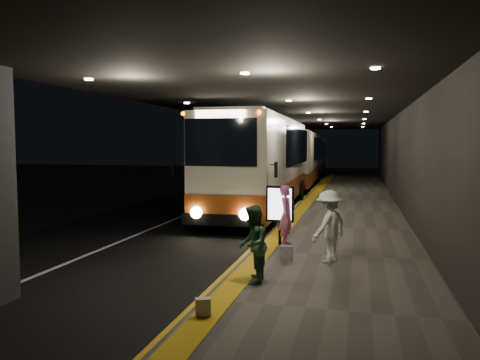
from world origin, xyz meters
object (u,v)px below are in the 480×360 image
Objects in this scene: bag_polka at (286,253)px; passenger_boarding at (286,215)px; coach_second at (297,161)px; bag_plain at (203,307)px; coach_third at (310,158)px; stanchion_post at (279,224)px; info_sign at (280,205)px; coach_main at (261,167)px; passenger_waiting_green at (253,244)px; passenger_waiting_white at (329,226)px.

passenger_boarding is at bearing 98.66° from bag_polka.
coach_second reaches higher than bag_plain.
coach_third is 37.71m from bag_plain.
stanchion_post is (-0.53, 2.15, 0.34)m from bag_polka.
bag_polka is 0.35× the size of stanchion_post.
bag_plain is at bearing -89.14° from info_sign.
stanchion_post is at bearing -86.90° from coach_third.
info_sign is at bearing -78.75° from stanchion_post.
bag_plain is 0.29× the size of stanchion_post.
coach_main is 9.77m from bag_polka.
passenger_waiting_green is 4.37× the size of bag_polka.
passenger_waiting_white reaches higher than passenger_boarding.
passenger_waiting_green reaches higher than bag_polka.
bag_plain is 6.16m from stanchion_post.
coach_main is 1.17× the size of coach_third.
coach_third is at bearing -140.30° from passenger_waiting_white.
coach_third reaches higher than stanchion_post.
coach_main is 7.53× the size of passenger_waiting_white.
coach_second reaches higher than passenger_waiting_green.
coach_main is 9.89m from passenger_waiting_white.
coach_third reaches higher than passenger_waiting_white.
bag_plain is (-0.77, -4.00, -0.03)m from bag_polka.
coach_second is 21.82m from bag_polka.
passenger_boarding reaches higher than bag_polka.
coach_third is 6.57× the size of passenger_boarding.
coach_second is at bearing -137.52° from passenger_waiting_white.
bag_plain is at bearing -92.26° from stanchion_post.
passenger_waiting_white is at bearing -44.77° from info_sign.
info_sign is at bearing -85.79° from coach_second.
passenger_waiting_white reaches higher than passenger_waiting_green.
passenger_waiting_green is (-0.14, -3.66, -0.05)m from passenger_boarding.
info_sign reaches higher than bag_polka.
coach_second is 7.19× the size of info_sign.
coach_main is at bearing 109.44° from info_sign.
bag_polka is (2.54, -9.30, -1.61)m from coach_main.
coach_main is 12.33m from coach_second.
info_sign is 1.60× the size of stanchion_post.
passenger_waiting_white is (1.27, -1.59, 0.02)m from passenger_boarding.
coach_third is 6.41× the size of passenger_waiting_white.
info_sign reaches higher than bag_plain.
coach_third is at bearing 179.27° from passenger_waiting_green.
passenger_waiting_green is at bearing -101.39° from bag_polka.
passenger_waiting_green is at bearing -80.46° from coach_main.
bag_polka is 4.07m from bag_plain.
passenger_boarding reaches higher than stanchion_post.
bag_plain is at bearing -87.82° from coach_second.
coach_second is 32.67× the size of bag_polka.
stanchion_post is at bearing 105.24° from info_sign.
passenger_boarding is 1.84m from bag_polka.
bag_plain is (1.74, -25.62, -1.49)m from coach_second.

